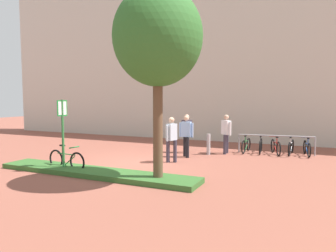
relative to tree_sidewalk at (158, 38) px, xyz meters
name	(u,v)px	position (x,y,z in m)	size (l,w,h in m)	color
ground_plane	(133,163)	(-2.05, 2.06, -4.11)	(60.00, 60.00, 0.00)	brown
building_facade	(201,55)	(-2.05, 9.90, 0.89)	(28.00, 1.20, 10.00)	beige
planter_strip	(94,172)	(-2.24, -0.06, -4.03)	(7.00, 1.10, 0.16)	#336028
tree_sidewalk	(158,38)	(0.00, 0.00, 0.00)	(2.53, 2.53, 5.53)	brown
parking_sign_post	(63,125)	(-3.48, -0.06, -2.55)	(0.11, 0.36, 2.38)	#2D7238
bike_at_sign	(66,160)	(-3.51, 0.11, -3.76)	(1.68, 0.42, 0.86)	black
bike_rack_cluster	(276,146)	(2.61, 6.34, -3.76)	(3.19, 1.79, 0.83)	#99999E
bollard_steel	(208,144)	(-0.02, 4.96, -3.66)	(0.16, 0.16, 0.90)	#ADADB2
person_shirt_white	(186,134)	(-0.68, 4.02, -3.12)	(0.61, 0.36, 1.72)	black
person_suited_dark	(187,131)	(-1.06, 5.04, -3.12)	(0.58, 0.38, 1.72)	#2D2D38
person_shirt_blue	(172,137)	(-0.80, 2.79, -3.12)	(0.38, 0.59, 1.72)	#383342
person_casual_tan	(226,131)	(0.61, 5.50, -3.12)	(0.51, 0.45, 1.72)	#383342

